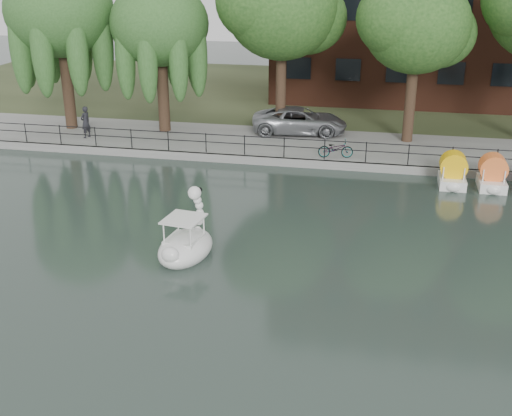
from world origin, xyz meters
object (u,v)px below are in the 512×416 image
(bicycle, at_px, (336,148))
(pedestrian, at_px, (85,120))
(minivan, at_px, (300,119))
(swan_boat, at_px, (186,242))

(bicycle, bearing_deg, pedestrian, 77.72)
(bicycle, distance_m, pedestrian, 13.73)
(minivan, xyz_separation_m, bicycle, (2.39, -4.19, -0.33))
(pedestrian, distance_m, swan_boat, 15.59)
(swan_boat, bearing_deg, bicycle, 77.84)
(bicycle, distance_m, swan_boat, 12.07)
(minivan, distance_m, bicycle, 4.83)
(minivan, xyz_separation_m, swan_boat, (-1.74, -15.52, -0.74))
(minivan, relative_size, bicycle, 3.49)
(pedestrian, bearing_deg, bicycle, 104.61)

